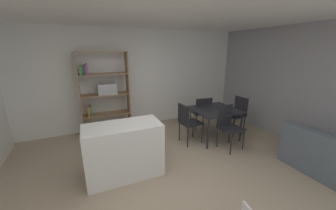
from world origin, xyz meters
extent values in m
plane|color=tan|center=(0.00, 0.00, 0.00)|extent=(9.18, 9.18, 0.00)
cube|color=white|center=(0.00, 0.00, 2.66)|extent=(6.68, 5.47, 0.06)
cube|color=white|center=(0.00, 2.71, 1.32)|extent=(6.68, 0.06, 2.63)
cube|color=#9E9EA3|center=(3.31, 0.00, 1.32)|extent=(0.06, 5.47, 2.63)
cube|color=white|center=(-0.56, 0.48, 0.46)|extent=(1.25, 0.60, 0.93)
cube|color=#997551|center=(-1.19, 2.39, 1.03)|extent=(0.02, 0.38, 2.07)
cube|color=#997551|center=(-0.06, 2.39, 1.03)|extent=(0.02, 0.38, 2.07)
cube|color=#997551|center=(-0.62, 2.39, 2.06)|extent=(1.15, 0.38, 0.02)
cube|color=#997551|center=(-0.62, 2.39, 0.01)|extent=(1.15, 0.38, 0.02)
cube|color=#997551|center=(-0.62, 2.39, 0.53)|extent=(1.11, 0.38, 0.02)
cube|color=#997551|center=(-0.62, 2.39, 1.03)|extent=(1.11, 0.38, 0.02)
cube|color=#997551|center=(-0.62, 2.39, 1.54)|extent=(1.11, 0.38, 0.02)
cube|color=red|center=(-1.11, 2.39, 0.12)|extent=(0.03, 0.32, 0.19)
cube|color=orange|center=(-1.06, 2.39, 0.10)|extent=(0.05, 0.32, 0.15)
cube|color=gold|center=(-1.00, 2.39, 0.14)|extent=(0.04, 0.32, 0.24)
cube|color=gold|center=(-0.93, 2.39, 0.12)|extent=(0.05, 0.32, 0.21)
cube|color=orange|center=(-1.04, 2.39, 0.66)|extent=(0.04, 0.32, 0.23)
cube|color=#338E4C|center=(-0.99, 2.39, 0.65)|extent=(0.03, 0.32, 0.23)
cube|color=#338E4C|center=(-1.10, 2.39, 1.65)|extent=(0.05, 0.32, 0.20)
cube|color=#38383D|center=(-1.03, 2.39, 1.66)|extent=(0.05, 0.32, 0.22)
cube|color=#8E4793|center=(-0.98, 2.39, 1.67)|extent=(0.04, 0.32, 0.24)
cube|color=#B7BABC|center=(-0.57, 2.39, 1.17)|extent=(0.44, 0.32, 0.26)
cube|color=#232328|center=(1.73, 1.09, 0.72)|extent=(1.04, 0.99, 0.03)
cylinder|color=#232328|center=(1.27, 0.66, 0.35)|extent=(0.04, 0.04, 0.70)
cylinder|color=#232328|center=(2.19, 0.66, 0.35)|extent=(0.04, 0.04, 0.70)
cylinder|color=#232328|center=(1.27, 1.53, 0.35)|extent=(0.04, 0.04, 0.70)
cylinder|color=#232328|center=(2.19, 1.53, 0.35)|extent=(0.04, 0.04, 0.70)
cube|color=#232328|center=(1.73, 1.71, 0.47)|extent=(0.50, 0.47, 0.03)
cube|color=#232328|center=(1.71, 1.51, 0.69)|extent=(0.46, 0.08, 0.42)
cylinder|color=#232328|center=(1.94, 1.87, 0.23)|extent=(0.03, 0.03, 0.45)
cylinder|color=#232328|center=(1.55, 1.91, 0.23)|extent=(0.03, 0.03, 0.45)
cylinder|color=#232328|center=(1.91, 1.51, 0.23)|extent=(0.03, 0.03, 0.45)
cylinder|color=#232328|center=(1.51, 1.55, 0.23)|extent=(0.03, 0.03, 0.45)
cube|color=#232328|center=(1.73, 0.48, 0.48)|extent=(0.50, 0.50, 0.03)
cube|color=#232328|center=(1.70, 0.68, 0.72)|extent=(0.44, 0.09, 0.46)
cylinder|color=#232328|center=(1.57, 0.26, 0.23)|extent=(0.03, 0.03, 0.46)
cylinder|color=#232328|center=(1.95, 0.32, 0.23)|extent=(0.03, 0.03, 0.46)
cylinder|color=#232328|center=(1.51, 0.64, 0.23)|extent=(0.03, 0.03, 0.46)
cylinder|color=#232328|center=(1.89, 0.70, 0.23)|extent=(0.03, 0.03, 0.46)
cube|color=#232328|center=(1.09, 1.09, 0.48)|extent=(0.49, 0.45, 0.03)
cube|color=#232328|center=(0.88, 1.08, 0.72)|extent=(0.07, 0.42, 0.44)
cylinder|color=#232328|center=(1.30, 0.94, 0.23)|extent=(0.03, 0.03, 0.47)
cylinder|color=#232328|center=(1.27, 1.29, 0.23)|extent=(0.03, 0.03, 0.47)
cylinder|color=#232328|center=(0.91, 0.90, 0.23)|extent=(0.03, 0.03, 0.47)
cylinder|color=#232328|center=(0.88, 1.25, 0.23)|extent=(0.03, 0.03, 0.47)
cube|color=#232328|center=(2.37, 1.09, 0.48)|extent=(0.47, 0.44, 0.03)
cube|color=#232328|center=(2.57, 1.11, 0.71)|extent=(0.07, 0.40, 0.45)
cylinder|color=#232328|center=(2.17, 1.25, 0.23)|extent=(0.03, 0.03, 0.47)
cylinder|color=#232328|center=(2.20, 0.90, 0.23)|extent=(0.03, 0.03, 0.47)
cylinder|color=#232328|center=(2.53, 1.28, 0.23)|extent=(0.03, 0.03, 0.47)
cylinder|color=#232328|center=(2.57, 0.94, 0.23)|extent=(0.03, 0.03, 0.47)
cube|color=slate|center=(2.81, -0.30, 0.46)|extent=(0.69, 0.14, 0.20)
camera|label=1|loc=(-1.03, -2.48, 2.12)|focal=20.53mm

